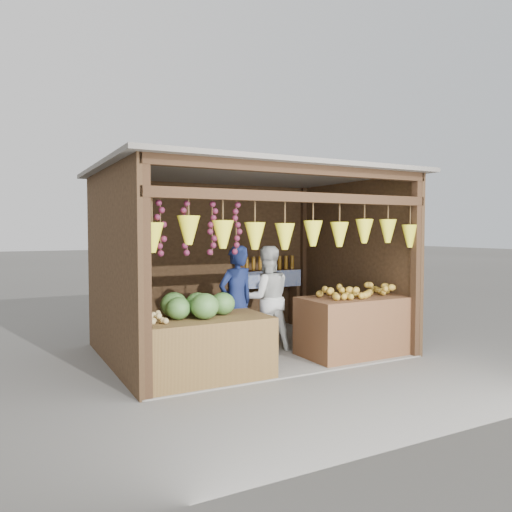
{
  "coord_description": "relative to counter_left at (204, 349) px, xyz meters",
  "views": [
    {
      "loc": [
        -3.35,
        -6.58,
        1.8
      ],
      "look_at": [
        0.09,
        -0.1,
        1.42
      ],
      "focal_mm": 35.0,
      "sensor_mm": 36.0,
      "label": 1
    }
  ],
  "objects": [
    {
      "name": "man_standing",
      "position": [
        0.78,
        0.73,
        0.42
      ],
      "size": [
        0.65,
        0.5,
        1.59
      ],
      "primitive_type": "imported",
      "rotation": [
        0.0,
        0.0,
        3.37
      ],
      "color": "#131D49",
      "rests_on": "ground"
    },
    {
      "name": "counter_left",
      "position": [
        0.0,
        0.0,
        0.0
      ],
      "size": [
        1.58,
        0.85,
        0.75
      ],
      "primitive_type": "cube",
      "color": "#50371A",
      "rests_on": "ground"
    },
    {
      "name": "counter_right",
      "position": [
        2.4,
        0.07,
        0.05
      ],
      "size": [
        1.66,
        0.85,
        0.84
      ],
      "primitive_type": "cube",
      "color": "#4F2F1A",
      "rests_on": "ground"
    },
    {
      "name": "vendor_seated",
      "position": [
        -0.67,
        1.23,
        0.43
      ],
      "size": [
        0.55,
        0.47,
        0.95
      ],
      "primitive_type": "imported",
      "rotation": [
        0.0,
        0.0,
        2.7
      ],
      "color": "#522B20",
      "rests_on": "stool"
    },
    {
      "name": "stall_structure",
      "position": [
        1.1,
        1.01,
        1.29
      ],
      "size": [
        4.3,
        3.3,
        2.66
      ],
      "color": "slate",
      "rests_on": "ground"
    },
    {
      "name": "mango_pile",
      "position": [
        2.41,
        0.09,
        0.58
      ],
      "size": [
        1.4,
        0.64,
        0.22
      ],
      "primitive_type": null,
      "color": "orange",
      "rests_on": "counter_right"
    },
    {
      "name": "ground",
      "position": [
        1.13,
        1.05,
        -0.38
      ],
      "size": [
        80.0,
        80.0,
        0.0
      ],
      "primitive_type": "plane",
      "color": "#514F49",
      "rests_on": "ground"
    },
    {
      "name": "stool",
      "position": [
        -0.67,
        1.23,
        -0.21
      ],
      "size": [
        0.36,
        0.36,
        0.33
      ],
      "primitive_type": "cube",
      "color": "black",
      "rests_on": "ground"
    },
    {
      "name": "woman_standing",
      "position": [
        1.37,
        0.91,
        0.41
      ],
      "size": [
        0.87,
        0.74,
        1.56
      ],
      "primitive_type": "imported",
      "rotation": [
        0.0,
        0.0,
        2.93
      ],
      "color": "silver",
      "rests_on": "ground"
    },
    {
      "name": "tanfruit_pile",
      "position": [
        -0.64,
        -0.07,
        0.44
      ],
      "size": [
        0.34,
        0.4,
        0.13
      ],
      "primitive_type": null,
      "color": "tan",
      "rests_on": "counter_left"
    },
    {
      "name": "back_shelf",
      "position": [
        2.18,
        2.34,
        0.5
      ],
      "size": [
        1.25,
        0.32,
        1.32
      ],
      "color": "#382314",
      "rests_on": "ground"
    },
    {
      "name": "melon_pile",
      "position": [
        -0.06,
        0.08,
        0.54
      ],
      "size": [
        1.0,
        0.5,
        0.32
      ],
      "primitive_type": null,
      "color": "#1A4311",
      "rests_on": "counter_left"
    }
  ]
}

